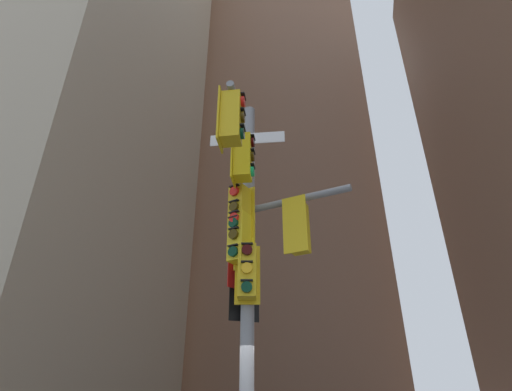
{
  "coord_description": "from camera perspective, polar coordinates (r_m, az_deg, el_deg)",
  "views": [
    {
      "loc": [
        1.97,
        -7.44,
        1.43
      ],
      "look_at": [
        0.13,
        0.15,
        5.61
      ],
      "focal_mm": 28.7,
      "sensor_mm": 36.0,
      "label": 1
    }
  ],
  "objects": [
    {
      "name": "signal_pole_assembly",
      "position": [
        7.91,
        -0.85,
        -4.81
      ],
      "size": [
        2.92,
        2.69,
        7.89
      ],
      "color": "gray",
      "rests_on": "ground"
    },
    {
      "name": "building_tower_left",
      "position": [
        35.43,
        -23.31,
        19.85
      ],
      "size": [
        14.52,
        14.52,
        52.96
      ],
      "primitive_type": "cube",
      "color": "tan",
      "rests_on": "ground"
    },
    {
      "name": "building_mid_block",
      "position": [
        41.78,
        4.51,
        6.65
      ],
      "size": [
        15.11,
        15.11,
        50.43
      ],
      "primitive_type": "cube",
      "color": "brown",
      "rests_on": "ground"
    }
  ]
}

